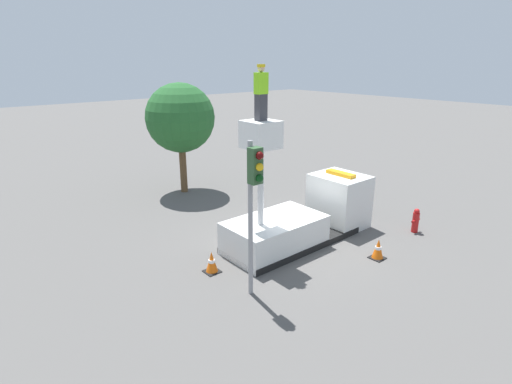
{
  "coord_description": "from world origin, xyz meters",
  "views": [
    {
      "loc": [
        -10.1,
        -9.82,
        6.72
      ],
      "look_at": [
        -2.53,
        -0.84,
        2.82
      ],
      "focal_mm": 28.0,
      "sensor_mm": 36.0,
      "label": 1
    }
  ],
  "objects_px": {
    "traffic_light_pole": "(254,190)",
    "tree_left_bg": "(180,118)",
    "fire_hydrant": "(416,221)",
    "traffic_cone_rear": "(212,262)",
    "worker": "(261,93)",
    "traffic_cone_curbside": "(378,249)",
    "bucket_truck": "(304,217)"
  },
  "relations": [
    {
      "from": "bucket_truck",
      "to": "tree_left_bg",
      "type": "relative_size",
      "value": 1.13
    },
    {
      "from": "traffic_cone_rear",
      "to": "traffic_light_pole",
      "type": "bearing_deg",
      "value": -84.63
    },
    {
      "from": "fire_hydrant",
      "to": "tree_left_bg",
      "type": "xyz_separation_m",
      "value": [
        -4.49,
        10.74,
        3.4
      ]
    },
    {
      "from": "traffic_light_pole",
      "to": "traffic_cone_rear",
      "type": "xyz_separation_m",
      "value": [
        -0.18,
        1.96,
        -2.97
      ]
    },
    {
      "from": "fire_hydrant",
      "to": "traffic_cone_rear",
      "type": "distance_m",
      "value": 8.62
    },
    {
      "from": "fire_hydrant",
      "to": "bucket_truck",
      "type": "bearing_deg",
      "value": 147.66
    },
    {
      "from": "fire_hydrant",
      "to": "traffic_cone_rear",
      "type": "height_order",
      "value": "fire_hydrant"
    },
    {
      "from": "worker",
      "to": "traffic_light_pole",
      "type": "distance_m",
      "value": 3.53
    },
    {
      "from": "traffic_cone_curbside",
      "to": "tree_left_bg",
      "type": "xyz_separation_m",
      "value": [
        -1.34,
        11.08,
        3.55
      ]
    },
    {
      "from": "traffic_light_pole",
      "to": "tree_left_bg",
      "type": "relative_size",
      "value": 0.82
    },
    {
      "from": "traffic_light_pole",
      "to": "traffic_cone_rear",
      "type": "height_order",
      "value": "traffic_light_pole"
    },
    {
      "from": "worker",
      "to": "traffic_cone_rear",
      "type": "distance_m",
      "value": 5.74
    },
    {
      "from": "traffic_cone_rear",
      "to": "traffic_cone_curbside",
      "type": "bearing_deg",
      "value": -30.71
    },
    {
      "from": "fire_hydrant",
      "to": "traffic_cone_curbside",
      "type": "height_order",
      "value": "fire_hydrant"
    },
    {
      "from": "fire_hydrant",
      "to": "traffic_cone_curbside",
      "type": "relative_size",
      "value": 1.37
    },
    {
      "from": "traffic_light_pole",
      "to": "traffic_cone_curbside",
      "type": "height_order",
      "value": "traffic_light_pole"
    },
    {
      "from": "tree_left_bg",
      "to": "traffic_cone_rear",
      "type": "bearing_deg",
      "value": -114.65
    },
    {
      "from": "traffic_cone_rear",
      "to": "traffic_cone_curbside",
      "type": "height_order",
      "value": "traffic_cone_curbside"
    },
    {
      "from": "worker",
      "to": "traffic_cone_rear",
      "type": "height_order",
      "value": "worker"
    },
    {
      "from": "worker",
      "to": "traffic_cone_rear",
      "type": "relative_size",
      "value": 2.38
    },
    {
      "from": "bucket_truck",
      "to": "traffic_cone_rear",
      "type": "height_order",
      "value": "bucket_truck"
    },
    {
      "from": "worker",
      "to": "tree_left_bg",
      "type": "distance_m",
      "value": 8.59
    },
    {
      "from": "fire_hydrant",
      "to": "traffic_cone_curbside",
      "type": "distance_m",
      "value": 3.17
    },
    {
      "from": "traffic_cone_curbside",
      "to": "bucket_truck",
      "type": "bearing_deg",
      "value": 106.0
    },
    {
      "from": "worker",
      "to": "traffic_light_pole",
      "type": "relative_size",
      "value": 0.37
    },
    {
      "from": "traffic_cone_rear",
      "to": "traffic_cone_curbside",
      "type": "relative_size",
      "value": 0.99
    },
    {
      "from": "traffic_cone_rear",
      "to": "bucket_truck",
      "type": "bearing_deg",
      "value": -1.85
    },
    {
      "from": "bucket_truck",
      "to": "tree_left_bg",
      "type": "height_order",
      "value": "tree_left_bg"
    },
    {
      "from": "fire_hydrant",
      "to": "worker",
      "type": "bearing_deg",
      "value": 157.87
    },
    {
      "from": "worker",
      "to": "fire_hydrant",
      "type": "bearing_deg",
      "value": -22.13
    },
    {
      "from": "fire_hydrant",
      "to": "tree_left_bg",
      "type": "distance_m",
      "value": 12.12
    },
    {
      "from": "traffic_light_pole",
      "to": "traffic_cone_curbside",
      "type": "relative_size",
      "value": 6.31
    }
  ]
}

